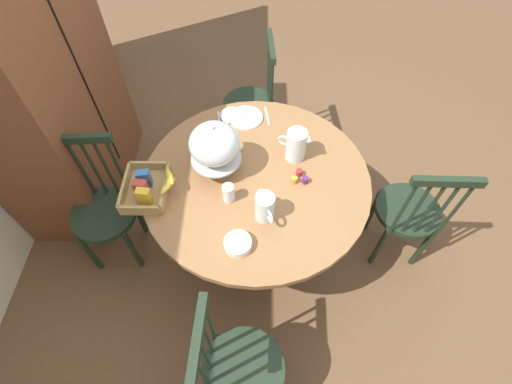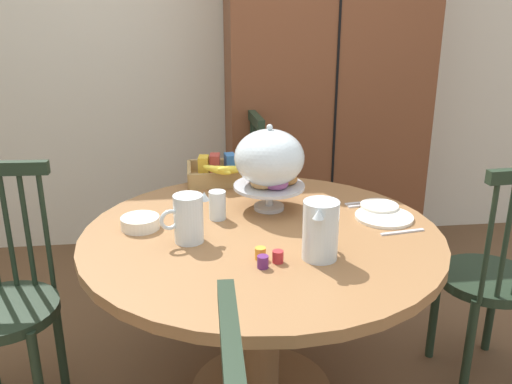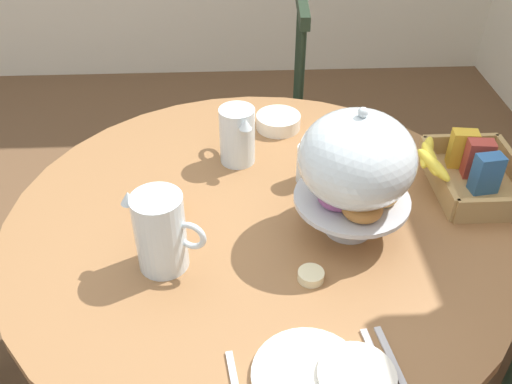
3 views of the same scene
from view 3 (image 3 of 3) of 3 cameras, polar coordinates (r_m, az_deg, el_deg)
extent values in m
cylinder|color=olive|center=(1.46, 0.19, -3.01)|extent=(1.30, 1.30, 0.04)
cylinder|color=brown|center=(1.70, 0.16, -11.60)|extent=(0.14, 0.14, 0.63)
cylinder|color=brown|center=(1.98, 0.14, -18.30)|extent=(0.56, 0.56, 0.06)
cylinder|color=#1E2D1E|center=(2.39, 0.27, 6.95)|extent=(0.40, 0.40, 0.04)
cylinder|color=#1E2D1E|center=(2.64, -2.79, 4.30)|extent=(0.04, 0.04, 0.45)
cylinder|color=#1E2D1E|center=(2.41, -3.09, 0.63)|extent=(0.04, 0.04, 0.45)
cylinder|color=#1E2D1E|center=(2.63, 3.32, 4.28)|extent=(0.04, 0.04, 0.45)
cylinder|color=#1E2D1E|center=(2.41, 3.58, 0.60)|extent=(0.04, 0.04, 0.45)
cylinder|color=#1E2D1E|center=(2.41, 4.20, 13.53)|extent=(0.02, 0.02, 0.48)
cylinder|color=#1E2D1E|center=(2.35, 4.30, 12.83)|extent=(0.02, 0.02, 0.48)
cylinder|color=#1E2D1E|center=(2.29, 4.39, 12.09)|extent=(0.02, 0.02, 0.48)
cylinder|color=#1E2D1E|center=(2.22, 4.49, 11.31)|extent=(0.02, 0.02, 0.48)
cylinder|color=#1E2D1E|center=(2.16, 4.59, 10.48)|extent=(0.02, 0.02, 0.48)
cube|color=#1E2D1E|center=(2.19, 4.73, 18.24)|extent=(0.36, 0.06, 0.05)
cylinder|color=#1E2D1E|center=(2.06, -23.48, -11.07)|extent=(0.04, 0.04, 0.45)
cylinder|color=#1E2D1E|center=(2.13, 22.03, -8.73)|extent=(0.04, 0.04, 0.45)
cylinder|color=silver|center=(1.43, 9.31, -3.43)|extent=(0.12, 0.12, 0.02)
cylinder|color=silver|center=(1.40, 9.46, -2.29)|extent=(0.03, 0.03, 0.09)
cylinder|color=silver|center=(1.37, 9.67, -0.66)|extent=(0.28, 0.28, 0.01)
torus|color=#B27033|center=(1.31, 10.71, -1.62)|extent=(0.10, 0.10, 0.03)
torus|color=#D19347|center=(1.36, 12.31, -0.11)|extent=(0.10, 0.10, 0.03)
torus|color=#935628|center=(1.39, 10.45, 0.99)|extent=(0.10, 0.10, 0.03)
torus|color=tan|center=(1.37, 8.58, 0.84)|extent=(0.10, 0.10, 0.03)
torus|color=#994C84|center=(1.33, 8.30, -0.46)|extent=(0.10, 0.10, 0.03)
ellipsoid|color=silver|center=(1.30, 10.20, 3.35)|extent=(0.27, 0.27, 0.22)
sphere|color=silver|center=(1.24, 10.81, 7.93)|extent=(0.02, 0.02, 0.02)
cylinder|color=silver|center=(1.27, -9.67, -4.03)|extent=(0.12, 0.12, 0.20)
cylinder|color=orange|center=(1.29, -9.53, -5.00)|extent=(0.10, 0.10, 0.13)
cone|color=silver|center=(1.25, -12.85, -0.54)|extent=(0.05, 0.05, 0.03)
torus|color=silver|center=(1.24, -6.64, -4.43)|extent=(0.04, 0.07, 0.07)
cylinder|color=silver|center=(1.61, -1.91, 5.74)|extent=(0.10, 0.10, 0.17)
cylinder|color=white|center=(1.62, -1.89, 4.98)|extent=(0.09, 0.09, 0.11)
cone|color=silver|center=(1.52, -1.07, 6.91)|extent=(0.05, 0.05, 0.03)
torus|color=silver|center=(1.65, -2.82, 7.10)|extent=(0.07, 0.04, 0.07)
cube|color=tan|center=(1.66, 21.25, 0.78)|extent=(0.30, 0.22, 0.01)
cube|color=tan|center=(1.60, 17.87, 1.52)|extent=(0.30, 0.02, 0.07)
cube|color=tan|center=(1.76, 19.83, 4.48)|extent=(0.02, 0.22, 0.07)
cube|color=tan|center=(1.54, 23.34, -1.72)|extent=(0.02, 0.22, 0.07)
cube|color=gold|center=(1.68, 20.19, 4.15)|extent=(0.05, 0.08, 0.11)
cube|color=#B23D33|center=(1.65, 21.59, 3.15)|extent=(0.05, 0.07, 0.11)
cube|color=#336BAD|center=(1.60, 22.35, 1.74)|extent=(0.05, 0.08, 0.11)
ellipsoid|color=yellow|center=(1.58, 16.94, 3.89)|extent=(0.14, 0.08, 0.05)
ellipsoid|color=yellow|center=(1.56, 17.24, 3.27)|extent=(0.13, 0.03, 0.05)
ellipsoid|color=yellow|center=(1.54, 17.56, 2.64)|extent=(0.14, 0.08, 0.05)
cylinder|color=white|center=(1.13, 5.35, -18.06)|extent=(0.22, 0.22, 0.01)
cylinder|color=white|center=(1.13, 10.20, -17.83)|extent=(0.15, 0.15, 0.01)
cylinder|color=white|center=(1.79, 2.27, 7.15)|extent=(0.14, 0.14, 0.04)
cylinder|color=silver|center=(1.55, 5.32, 2.85)|extent=(0.06, 0.06, 0.11)
cylinder|color=beige|center=(1.29, 5.59, -8.43)|extent=(0.06, 0.06, 0.02)
cylinder|color=#B7282D|center=(1.43, -9.51, -2.67)|extent=(0.04, 0.04, 0.04)
cylinder|color=orange|center=(1.47, -8.17, -1.31)|extent=(0.04, 0.04, 0.04)
cylinder|color=#5B2366|center=(1.47, -10.51, -1.37)|extent=(0.04, 0.04, 0.04)
cube|color=silver|center=(1.16, 12.28, -16.71)|extent=(0.17, 0.04, 0.01)
cube|color=silver|center=(1.17, 13.69, -16.39)|extent=(0.17, 0.04, 0.01)
camera|label=1|loc=(2.51, -2.72, 54.46)|focal=26.08mm
camera|label=2|loc=(2.23, -59.74, 17.69)|focal=39.24mm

